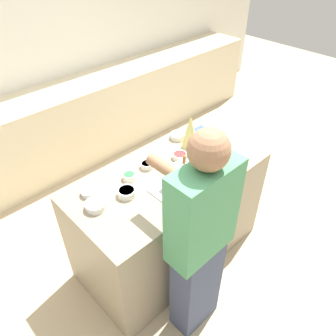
{
  "coord_description": "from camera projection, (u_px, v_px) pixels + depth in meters",
  "views": [
    {
      "loc": [
        -1.32,
        -1.36,
        2.47
      ],
      "look_at": [
        -0.02,
        0.0,
        0.98
      ],
      "focal_mm": 35.0,
      "sensor_mm": 36.0,
      "label": 1
    }
  ],
  "objects": [
    {
      "name": "wall_back",
      "position": [
        27.0,
        51.0,
        3.44
      ],
      "size": [
        8.0,
        0.05,
        2.6
      ],
      "color": "white",
      "rests_on": "ground_plane"
    },
    {
      "name": "candy_bowl_front_corner",
      "position": [
        96.0,
        205.0,
        2.15
      ],
      "size": [
        0.14,
        0.14,
        0.05
      ],
      "color": "white",
      "rests_on": "kitchen_island"
    },
    {
      "name": "ground_plane",
      "position": [
        169.0,
        250.0,
        3.02
      ],
      "size": [
        12.0,
        12.0,
        0.0
      ],
      "primitive_type": "plane",
      "color": "#C6B28E"
    },
    {
      "name": "candy_bowl_center_rear",
      "position": [
        89.0,
        192.0,
        2.26
      ],
      "size": [
        0.12,
        0.12,
        0.04
      ],
      "color": "silver",
      "rests_on": "kitchen_island"
    },
    {
      "name": "candy_bowl_far_left",
      "position": [
        127.0,
        192.0,
        2.25
      ],
      "size": [
        0.13,
        0.13,
        0.05
      ],
      "color": "white",
      "rests_on": "kitchen_island"
    },
    {
      "name": "gingerbread_house",
      "position": [
        181.0,
        175.0,
        2.29
      ],
      "size": [
        0.19,
        0.14,
        0.21
      ],
      "color": "brown",
      "rests_on": "baking_tray"
    },
    {
      "name": "candy_bowl_near_tray_right",
      "position": [
        147.0,
        165.0,
        2.49
      ],
      "size": [
        0.1,
        0.1,
        0.04
      ],
      "color": "white",
      "rests_on": "kitchen_island"
    },
    {
      "name": "back_cabinet_block",
      "position": [
        59.0,
        131.0,
        3.78
      ],
      "size": [
        6.0,
        0.6,
        0.93
      ],
      "color": "beige",
      "rests_on": "ground_plane"
    },
    {
      "name": "person",
      "position": [
        199.0,
        243.0,
        2.01
      ],
      "size": [
        0.44,
        0.55,
        1.67
      ],
      "color": "#424C6B",
      "rests_on": "ground_plane"
    },
    {
      "name": "candy_bowl_behind_tray",
      "position": [
        180.0,
        156.0,
        2.58
      ],
      "size": [
        0.12,
        0.12,
        0.04
      ],
      "color": "white",
      "rests_on": "kitchen_island"
    },
    {
      "name": "candy_bowl_far_right",
      "position": [
        129.0,
        176.0,
        2.38
      ],
      "size": [
        0.1,
        0.1,
        0.04
      ],
      "color": "white",
      "rests_on": "kitchen_island"
    },
    {
      "name": "baking_tray",
      "position": [
        181.0,
        185.0,
        2.34
      ],
      "size": [
        0.44,
        0.27,
        0.01
      ],
      "color": "silver",
      "rests_on": "kitchen_island"
    },
    {
      "name": "cookbook",
      "position": [
        200.0,
        134.0,
        2.86
      ],
      "size": [
        0.21,
        0.17,
        0.02
      ],
      "color": "#3F598C",
      "rests_on": "kitchen_island"
    },
    {
      "name": "decorative_tree",
      "position": [
        190.0,
        131.0,
        2.65
      ],
      "size": [
        0.13,
        0.13,
        0.29
      ],
      "color": "#DBD675",
      "rests_on": "kitchen_island"
    },
    {
      "name": "candy_bowl_beside_tree",
      "position": [
        177.0,
        136.0,
        2.81
      ],
      "size": [
        0.13,
        0.13,
        0.05
      ],
      "color": "silver",
      "rests_on": "kitchen_island"
    },
    {
      "name": "kitchen_island",
      "position": [
        169.0,
        216.0,
        2.73
      ],
      "size": [
        1.55,
        0.77,
        0.92
      ],
      "color": "gray",
      "rests_on": "ground_plane"
    }
  ]
}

